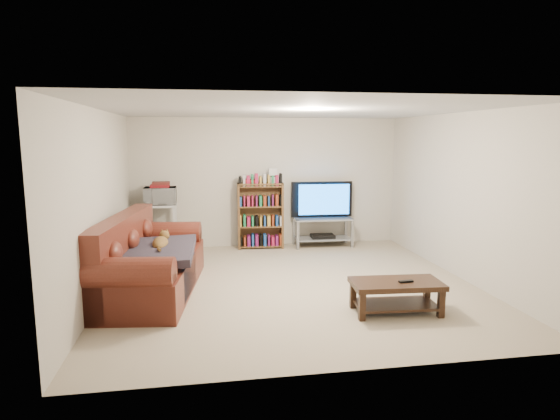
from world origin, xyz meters
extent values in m
plane|color=tan|center=(0.00, 0.00, 0.00)|extent=(5.00, 5.00, 0.00)
plane|color=white|center=(0.00, 0.00, 2.40)|extent=(5.00, 5.00, 0.00)
plane|color=beige|center=(0.00, 2.50, 1.20)|extent=(5.00, 0.00, 5.00)
plane|color=beige|center=(0.00, -2.50, 1.20)|extent=(5.00, 0.00, 5.00)
plane|color=beige|center=(-2.50, 0.00, 1.20)|extent=(0.00, 5.00, 5.00)
plane|color=beige|center=(2.50, 0.00, 1.20)|extent=(0.00, 5.00, 5.00)
cube|color=#5D2318|center=(-1.88, 0.00, 0.23)|extent=(1.33, 2.51, 0.46)
cube|color=#5D2318|center=(-2.26, 0.05, 0.52)|extent=(0.56, 2.41, 1.00)
cube|color=#5D2318|center=(-2.01, -1.07, 0.29)|extent=(1.01, 0.36, 0.58)
cube|color=#5D2318|center=(-1.74, 1.07, 0.29)|extent=(1.01, 0.36, 0.58)
cube|color=#2F2933|center=(-1.80, -0.18, 0.59)|extent=(0.98, 1.25, 0.20)
cube|color=black|center=(1.01, -1.24, 0.35)|extent=(1.08, 0.59, 0.06)
cube|color=black|center=(1.01, -1.24, 0.10)|extent=(0.97, 0.53, 0.03)
cube|color=black|center=(0.54, -1.41, 0.16)|extent=(0.07, 0.07, 0.32)
cube|color=black|center=(1.46, -1.47, 0.16)|extent=(0.07, 0.07, 0.32)
cube|color=black|center=(0.56, -1.01, 0.16)|extent=(0.07, 0.07, 0.32)
cube|color=black|center=(1.49, -1.07, 0.16)|extent=(0.07, 0.07, 0.32)
cube|color=black|center=(1.10, -1.29, 0.39)|extent=(0.17, 0.06, 0.02)
cube|color=#999EA3|center=(1.02, 2.22, 0.53)|extent=(1.10, 0.52, 0.03)
cube|color=#999EA3|center=(1.02, 2.22, 0.15)|extent=(1.05, 0.49, 0.02)
cube|color=gray|center=(0.50, 2.02, 0.27)|extent=(0.05, 0.05, 0.54)
cube|color=gray|center=(1.53, 1.99, 0.27)|extent=(0.05, 0.05, 0.54)
cube|color=gray|center=(0.51, 2.45, 0.27)|extent=(0.05, 0.05, 0.54)
cube|color=gray|center=(1.54, 2.42, 0.27)|extent=(0.05, 0.05, 0.54)
imported|color=black|center=(1.02, 2.22, 0.88)|extent=(1.17, 0.19, 0.67)
cube|color=black|center=(1.02, 2.22, 0.19)|extent=(0.44, 0.32, 0.06)
cube|color=brown|center=(-0.56, 2.28, 0.61)|extent=(0.06, 0.26, 1.22)
cube|color=brown|center=(0.24, 2.23, 0.61)|extent=(0.06, 0.26, 1.22)
cube|color=brown|center=(-0.16, 2.26, 1.20)|extent=(0.86, 0.31, 0.03)
cube|color=maroon|center=(-0.35, 2.27, 1.25)|extent=(0.25, 0.20, 0.07)
cube|color=silver|center=(-1.94, 2.14, 0.86)|extent=(0.55, 0.40, 0.04)
cube|color=silver|center=(-1.94, 2.14, 0.30)|extent=(0.50, 0.36, 0.03)
cube|color=silver|center=(-2.17, 1.98, 0.42)|extent=(0.05, 0.05, 0.84)
cube|color=silver|center=(-1.70, 1.98, 0.42)|extent=(0.05, 0.05, 0.84)
cube|color=silver|center=(-2.17, 2.30, 0.42)|extent=(0.05, 0.05, 0.84)
cube|color=silver|center=(-1.70, 2.30, 0.42)|extent=(0.05, 0.05, 0.84)
imported|color=silver|center=(-1.94, 2.14, 1.03)|extent=(0.54, 0.37, 0.30)
cube|color=maroon|center=(-1.94, 2.14, 1.21)|extent=(0.32, 0.28, 0.05)
camera|label=1|loc=(-1.19, -6.21, 2.04)|focal=30.00mm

